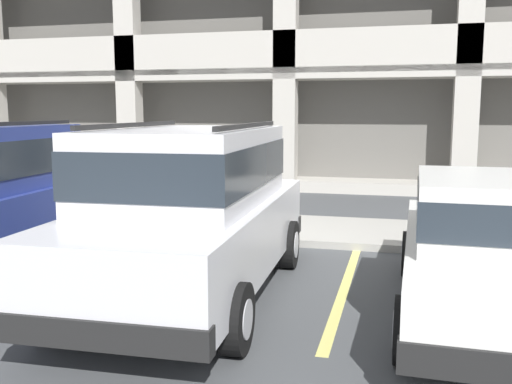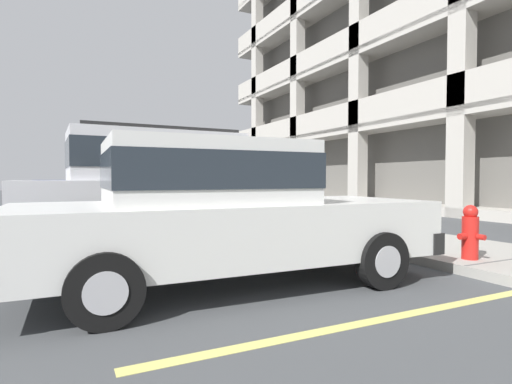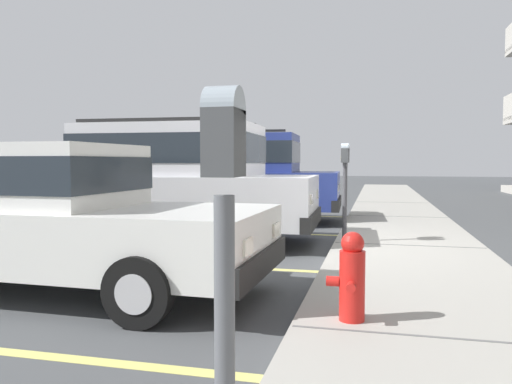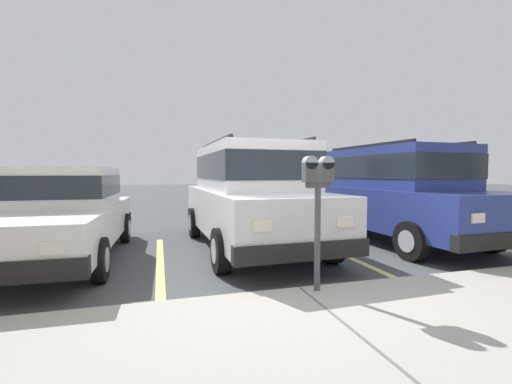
# 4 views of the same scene
# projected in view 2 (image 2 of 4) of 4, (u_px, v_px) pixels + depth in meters

# --- Properties ---
(ground_plane) EXTENTS (80.00, 80.00, 0.10)m
(ground_plane) POSITION_uv_depth(u_px,v_px,m) (282.00, 237.00, 8.24)
(ground_plane) COLOR #444749
(sidewalk) EXTENTS (40.00, 2.20, 0.12)m
(sidewalk) POSITION_uv_depth(u_px,v_px,m) (333.00, 228.00, 8.80)
(sidewalk) COLOR #9E9B93
(sidewalk) RESTS_ON ground_plane
(parking_stall_lines) EXTENTS (12.63, 4.80, 0.01)m
(parking_stall_lines) POSITION_uv_depth(u_px,v_px,m) (253.00, 253.00, 6.22)
(parking_stall_lines) COLOR #DBD16B
(parking_stall_lines) RESTS_ON ground_plane
(silver_suv) EXTENTS (2.13, 4.84, 2.03)m
(silver_suv) POSITION_uv_depth(u_px,v_px,m) (158.00, 183.00, 7.23)
(silver_suv) COLOR silver
(silver_suv) RESTS_ON ground_plane
(red_sedan) EXTENTS (2.17, 4.86, 2.03)m
(red_sedan) POSITION_uv_depth(u_px,v_px,m) (138.00, 182.00, 10.11)
(red_sedan) COLOR navy
(red_sedan) RESTS_ON ground_plane
(dark_hatchback) EXTENTS (1.92, 4.52, 1.54)m
(dark_hatchback) POSITION_uv_depth(u_px,v_px,m) (222.00, 210.00, 4.31)
(dark_hatchback) COLOR silver
(dark_hatchback) RESTS_ON ground_plane
(parking_meter_near) EXTENTS (0.35, 0.12, 1.52)m
(parking_meter_near) POSITION_uv_depth(u_px,v_px,m) (293.00, 174.00, 8.49)
(parking_meter_near) COLOR #47474C
(parking_meter_near) RESTS_ON sidewalk
(fire_hydrant) EXTENTS (0.30, 0.30, 0.70)m
(fire_hydrant) POSITION_uv_depth(u_px,v_px,m) (470.00, 233.00, 5.13)
(fire_hydrant) COLOR red
(fire_hydrant) RESTS_ON sidewalk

